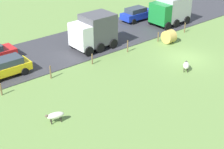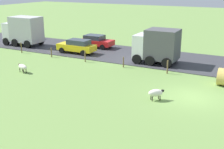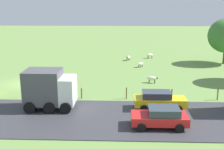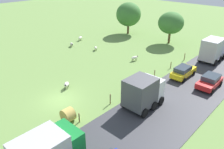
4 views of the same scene
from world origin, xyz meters
name	(u,v)px [view 2 (image 2 of 4)]	position (x,y,z in m)	size (l,w,h in m)	color
ground_plane	(192,97)	(0.00, 0.00, 0.00)	(160.00, 160.00, 0.00)	#6B8E47
road_strip	(214,65)	(9.42, 0.00, 0.03)	(8.00, 80.00, 0.06)	#38383D
sheep_2	(23,67)	(-1.07, 14.95, 0.53)	(0.77, 1.33, 0.76)	silver
sheep_3	(156,93)	(-1.70, 2.14, 0.53)	(1.04, 1.12, 0.79)	silver
fence_post_1	(218,75)	(4.64, -1.05, 0.51)	(0.12, 0.12, 1.03)	brown
fence_post_2	(167,67)	(4.64, 3.27, 0.61)	(0.12, 0.12, 1.22)	brown
fence_post_3	(123,62)	(4.64, 7.60, 0.51)	(0.12, 0.12, 1.01)	brown
fence_post_4	(85,56)	(4.64, 11.93, 0.58)	(0.12, 0.12, 1.16)	brown
fence_post_5	(51,52)	(4.64, 16.26, 0.52)	(0.12, 0.12, 1.03)	brown
fence_post_6	(21,48)	(4.64, 20.59, 0.60)	(0.12, 0.12, 1.21)	brown
truck_0	(157,45)	(7.47, 5.24, 1.85)	(2.88, 4.24, 3.39)	white
truck_1	(24,30)	(7.90, 23.19, 1.97)	(2.71, 4.92, 3.64)	white
car_1	(77,46)	(7.34, 14.72, 0.88)	(1.93, 4.44, 1.57)	yellow
car_2	(25,33)	(11.34, 26.41, 0.90)	(1.95, 4.22, 1.62)	#1933B2
car_5	(96,41)	(11.03, 14.38, 0.85)	(2.14, 4.15, 1.51)	red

